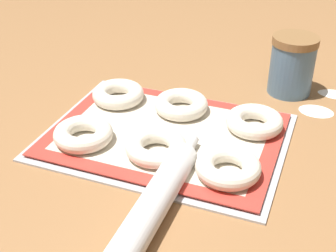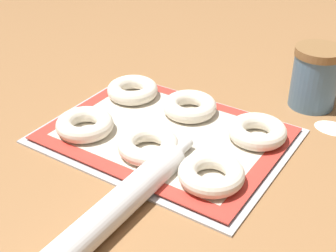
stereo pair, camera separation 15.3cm
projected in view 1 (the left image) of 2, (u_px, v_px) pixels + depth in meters
ground_plane at (168, 134)px, 0.88m from camera, size 2.80×2.80×0.00m
baking_tray at (168, 136)px, 0.87m from camera, size 0.44×0.33×0.01m
baking_mat at (168, 134)px, 0.86m from camera, size 0.41×0.31×0.00m
bagel_front_left at (83, 134)px, 0.83m from camera, size 0.11×0.11×0.03m
bagel_front_center at (156, 147)px, 0.80m from camera, size 0.11×0.11×0.03m
bagel_front_right at (228, 167)px, 0.75m from camera, size 0.11×0.11×0.03m
bagel_back_left at (118, 94)px, 0.96m from camera, size 0.11×0.11×0.03m
bagel_back_center at (181, 104)px, 0.93m from camera, size 0.11×0.11×0.03m
bagel_back_right at (254, 121)px, 0.87m from camera, size 0.11×0.11×0.03m
flour_canister at (292, 65)px, 0.99m from camera, size 0.10×0.10×0.13m
rolling_pin at (145, 218)px, 0.65m from camera, size 0.05×0.43×0.05m
flour_patch_near at (316, 111)px, 0.95m from camera, size 0.07×0.05×0.00m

